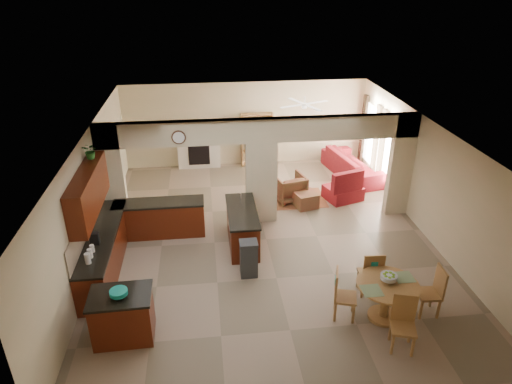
{
  "coord_description": "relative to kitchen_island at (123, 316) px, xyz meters",
  "views": [
    {
      "loc": [
        -1.4,
        -9.55,
        6.02
      ],
      "look_at": [
        -0.22,
        0.3,
        1.17
      ],
      "focal_mm": 32.0,
      "sensor_mm": 36.0,
      "label": 1
    }
  ],
  "objects": [
    {
      "name": "floor",
      "position": [
        3.0,
        2.99,
        -0.47
      ],
      "size": [
        10.0,
        10.0,
        0.0
      ],
      "primitive_type": "plane",
      "color": "gray",
      "rests_on": "ground"
    },
    {
      "name": "ceiling",
      "position": [
        3.0,
        2.99,
        2.33
      ],
      "size": [
        10.0,
        10.0,
        0.0
      ],
      "primitive_type": "plane",
      "rotation": [
        3.14,
        0.0,
        0.0
      ],
      "color": "white",
      "rests_on": "wall_back"
    },
    {
      "name": "wall_back",
      "position": [
        3.0,
        7.99,
        0.93
      ],
      "size": [
        8.0,
        0.0,
        8.0
      ],
      "primitive_type": "plane",
      "rotation": [
        1.57,
        0.0,
        0.0
      ],
      "color": "#C0B78C",
      "rests_on": "floor"
    },
    {
      "name": "wall_front",
      "position": [
        3.0,
        -2.01,
        0.93
      ],
      "size": [
        8.0,
        0.0,
        8.0
      ],
      "primitive_type": "plane",
      "rotation": [
        -1.57,
        0.0,
        0.0
      ],
      "color": "#C0B78C",
      "rests_on": "floor"
    },
    {
      "name": "wall_left",
      "position": [
        -1.0,
        2.99,
        0.93
      ],
      "size": [
        0.0,
        10.0,
        10.0
      ],
      "primitive_type": "plane",
      "rotation": [
        1.57,
        0.0,
        1.57
      ],
      "color": "#C0B78C",
      "rests_on": "floor"
    },
    {
      "name": "wall_right",
      "position": [
        7.0,
        2.99,
        0.93
      ],
      "size": [
        0.0,
        10.0,
        10.0
      ],
      "primitive_type": "plane",
      "rotation": [
        1.57,
        0.0,
        -1.57
      ],
      "color": "#C0B78C",
      "rests_on": "floor"
    },
    {
      "name": "partition_left_pier",
      "position": [
        -0.7,
        3.99,
        0.93
      ],
      "size": [
        0.6,
        0.25,
        2.8
      ],
      "primitive_type": "cube",
      "color": "#C0B78C",
      "rests_on": "floor"
    },
    {
      "name": "partition_center_pier",
      "position": [
        3.0,
        3.99,
        0.63
      ],
      "size": [
        0.8,
        0.25,
        2.2
      ],
      "primitive_type": "cube",
      "color": "#C0B78C",
      "rests_on": "floor"
    },
    {
      "name": "partition_right_pier",
      "position": [
        6.7,
        3.99,
        0.93
      ],
      "size": [
        0.6,
        0.25,
        2.8
      ],
      "primitive_type": "cube",
      "color": "#C0B78C",
      "rests_on": "floor"
    },
    {
      "name": "partition_header",
      "position": [
        3.0,
        3.99,
        2.03
      ],
      "size": [
        8.0,
        0.25,
        0.6
      ],
      "primitive_type": "cube",
      "color": "#C0B78C",
      "rests_on": "partition_center_pier"
    },
    {
      "name": "kitchen_counter",
      "position": [
        -0.26,
        2.74,
        -0.01
      ],
      "size": [
        2.52,
        3.29,
        1.48
      ],
      "color": "#441A07",
      "rests_on": "floor"
    },
    {
      "name": "upper_cabinets",
      "position": [
        -0.82,
        2.19,
        1.45
      ],
      "size": [
        0.35,
        2.4,
        0.9
      ],
      "primitive_type": "cube",
      "color": "#441A07",
      "rests_on": "wall_left"
    },
    {
      "name": "peninsula",
      "position": [
        2.4,
        2.87,
        -0.02
      ],
      "size": [
        0.7,
        1.85,
        0.91
      ],
      "color": "#441A07",
      "rests_on": "floor"
    },
    {
      "name": "wall_clock",
      "position": [
        1.0,
        3.84,
        1.98
      ],
      "size": [
        0.34,
        0.03,
        0.34
      ],
      "primitive_type": "cylinder",
      "rotation": [
        1.57,
        0.0,
        0.0
      ],
      "color": "#4A2918",
      "rests_on": "partition_header"
    },
    {
      "name": "rug",
      "position": [
        4.2,
        5.09,
        -0.47
      ],
      "size": [
        1.6,
        1.3,
        0.01
      ],
      "primitive_type": "cube",
      "color": "brown",
      "rests_on": "floor"
    },
    {
      "name": "fireplace",
      "position": [
        1.4,
        7.82,
        0.14
      ],
      "size": [
        1.6,
        0.35,
        1.2
      ],
      "color": "beige",
      "rests_on": "floor"
    },
    {
      "name": "shelving_unit",
      "position": [
        3.35,
        7.81,
        0.43
      ],
      "size": [
        1.0,
        0.32,
        1.8
      ],
      "primitive_type": "cube",
      "color": "olive",
      "rests_on": "floor"
    },
    {
      "name": "window_a",
      "position": [
        6.97,
        5.29,
        0.73
      ],
      "size": [
        0.02,
        0.9,
        1.9
      ],
      "primitive_type": "cube",
      "color": "white",
      "rests_on": "wall_right"
    },
    {
      "name": "window_b",
      "position": [
        6.97,
        6.99,
        0.73
      ],
      "size": [
        0.02,
        0.9,
        1.9
      ],
      "primitive_type": "cube",
      "color": "white",
      "rests_on": "wall_right"
    },
    {
      "name": "glazed_door",
      "position": [
        6.97,
        6.14,
        0.58
      ],
      "size": [
        0.02,
        0.7,
        2.1
      ],
      "primitive_type": "cube",
      "color": "white",
      "rests_on": "wall_right"
    },
    {
      "name": "drape_a_left",
      "position": [
        6.93,
        4.69,
        0.73
      ],
      "size": [
        0.1,
        0.28,
        2.3
      ],
      "primitive_type": "cube",
      "color": "#401A19",
      "rests_on": "wall_right"
    },
    {
      "name": "drape_a_right",
      "position": [
        6.93,
        5.89,
        0.73
      ],
      "size": [
        0.1,
        0.28,
        2.3
      ],
      "primitive_type": "cube",
      "color": "#401A19",
      "rests_on": "wall_right"
    },
    {
      "name": "drape_b_left",
      "position": [
        6.93,
        6.39,
        0.73
      ],
      "size": [
        0.1,
        0.28,
        2.3
      ],
      "primitive_type": "cube",
      "color": "#401A19",
      "rests_on": "wall_right"
    },
    {
      "name": "drape_b_right",
      "position": [
        6.93,
        7.59,
        0.73
      ],
      "size": [
        0.1,
        0.28,
        2.3
      ],
      "primitive_type": "cube",
      "color": "#401A19",
      "rests_on": "wall_right"
    },
    {
      "name": "ceiling_fan",
      "position": [
        4.5,
        5.99,
        2.09
      ],
      "size": [
        1.0,
        1.0,
        0.1
      ],
      "primitive_type": "cylinder",
      "color": "white",
      "rests_on": "ceiling"
    },
    {
      "name": "kitchen_island",
      "position": [
        0.0,
        0.0,
        0.0
      ],
      "size": [
        1.1,
        0.8,
        0.94
      ],
      "rotation": [
        0.0,
        0.0,
        0.02
      ],
      "color": "#441A07",
      "rests_on": "floor"
    },
    {
      "name": "teal_bowl",
      "position": [
        0.01,
        -0.06,
        0.54
      ],
      "size": [
        0.31,
        0.31,
        0.14
      ],
      "primitive_type": "cylinder",
      "color": "teal",
      "rests_on": "kitchen_island"
    },
    {
      "name": "trash_can",
      "position": [
        2.42,
        1.58,
        -0.08
      ],
      "size": [
        0.37,
        0.32,
        0.78
      ],
      "primitive_type": "cube",
      "rotation": [
        0.0,
        0.0,
        0.01
      ],
      "color": "#2C2C2E",
      "rests_on": "floor"
    },
    {
      "name": "dining_table",
      "position": [
        4.85,
        -0.08,
        0.05
      ],
      "size": [
        1.17,
        1.17,
        0.79
      ],
      "color": "olive",
      "rests_on": "floor"
    },
    {
      "name": "fruit_bowl",
      "position": [
        4.88,
        -0.01,
        0.41
      ],
      "size": [
        0.31,
        0.31,
        0.17
      ],
      "primitive_type": "cylinder",
      "color": "#71AF25",
      "rests_on": "dining_table"
    },
    {
      "name": "sofa",
      "position": [
        6.3,
        6.53,
        -0.09
      ],
      "size": [
        2.74,
        1.49,
        0.76
      ],
      "primitive_type": "imported",
      "rotation": [
        0.0,
        0.0,
        1.76
      ],
      "color": "maroon",
      "rests_on": "floor"
    },
    {
      "name": "chaise",
      "position": [
        5.53,
        4.93,
        -0.28
      ],
      "size": [
        1.18,
        1.06,
        0.39
      ],
      "primitive_type": "cube",
      "rotation": [
        0.0,
        0.0,
        0.32
      ],
      "color": "maroon",
      "rests_on": "floor"
    },
    {
      "name": "armchair",
      "position": [
        3.97,
        5.09,
        -0.09
      ],
      "size": [
        0.99,
        1.01,
        0.76
      ],
      "primitive_type": "imported",
      "rotation": [
        0.0,
        0.0,
        3.38
      ],
      "color": "maroon",
      "rests_on": "floor"
    },
    {
      "name": "ottoman",
      "position": [
        4.34,
        4.6,
        -0.26
      ],
      "size": [
        0.71,
        0.71,
        0.42
      ],
      "primitive_type": "cube",
      "rotation": [
        0.0,
        0.0,
        0.25
      ],
      "color": "maroon",
      "rests_on": "floor"
    },
    {
      "name": "plant",
      "position": [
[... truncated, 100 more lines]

